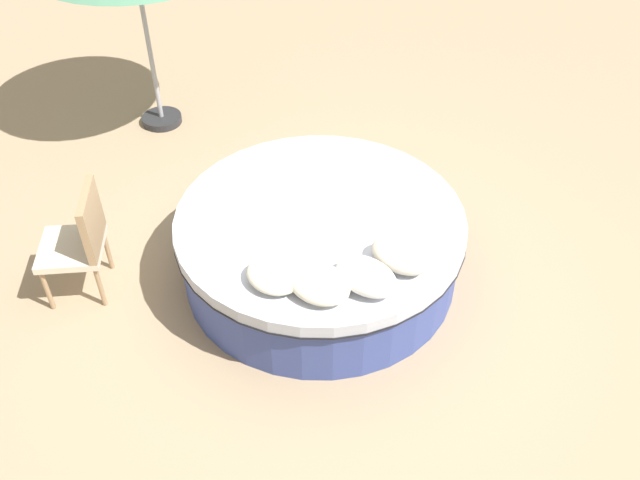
{
  "coord_description": "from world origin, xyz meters",
  "views": [
    {
      "loc": [
        2.76,
        -3.24,
        4.2
      ],
      "look_at": [
        0.0,
        0.0,
        0.38
      ],
      "focal_mm": 38.63,
      "sensor_mm": 36.0,
      "label": 1
    }
  ],
  "objects_px": {
    "round_bed": "(320,245)",
    "throw_pillow_2": "(366,276)",
    "patio_chair": "(81,237)",
    "throw_pillow_3": "(400,256)",
    "throw_pillow_1": "(319,283)",
    "throw_pillow_0": "(274,275)"
  },
  "relations": [
    {
      "from": "round_bed",
      "to": "throw_pillow_1",
      "type": "height_order",
      "value": "throw_pillow_1"
    },
    {
      "from": "throw_pillow_0",
      "to": "throw_pillow_3",
      "type": "relative_size",
      "value": 0.92
    },
    {
      "from": "throw_pillow_1",
      "to": "throw_pillow_0",
      "type": "bearing_deg",
      "value": -154.92
    },
    {
      "from": "throw_pillow_0",
      "to": "throw_pillow_3",
      "type": "bearing_deg",
      "value": 52.0
    },
    {
      "from": "throw_pillow_1",
      "to": "throw_pillow_3",
      "type": "distance_m",
      "value": 0.66
    },
    {
      "from": "throw_pillow_1",
      "to": "patio_chair",
      "type": "xyz_separation_m",
      "value": [
        -1.88,
        -0.72,
        -0.16
      ]
    },
    {
      "from": "throw_pillow_2",
      "to": "throw_pillow_3",
      "type": "xyz_separation_m",
      "value": [
        0.05,
        0.34,
        -0.01
      ]
    },
    {
      "from": "throw_pillow_0",
      "to": "patio_chair",
      "type": "height_order",
      "value": "patio_chair"
    },
    {
      "from": "throw_pillow_0",
      "to": "throw_pillow_2",
      "type": "relative_size",
      "value": 0.88
    },
    {
      "from": "throw_pillow_0",
      "to": "patio_chair",
      "type": "bearing_deg",
      "value": -159.97
    },
    {
      "from": "round_bed",
      "to": "throw_pillow_2",
      "type": "height_order",
      "value": "throw_pillow_2"
    },
    {
      "from": "throw_pillow_1",
      "to": "throw_pillow_3",
      "type": "relative_size",
      "value": 1.04
    },
    {
      "from": "round_bed",
      "to": "patio_chair",
      "type": "height_order",
      "value": "patio_chair"
    },
    {
      "from": "round_bed",
      "to": "patio_chair",
      "type": "distance_m",
      "value": 1.93
    },
    {
      "from": "patio_chair",
      "to": "throw_pillow_2",
      "type": "bearing_deg",
      "value": -110.78
    },
    {
      "from": "round_bed",
      "to": "patio_chair",
      "type": "bearing_deg",
      "value": -134.74
    },
    {
      "from": "throw_pillow_2",
      "to": "patio_chair",
      "type": "bearing_deg",
      "value": -155.01
    },
    {
      "from": "throw_pillow_3",
      "to": "throw_pillow_0",
      "type": "bearing_deg",
      "value": -128.0
    },
    {
      "from": "throw_pillow_0",
      "to": "round_bed",
      "type": "bearing_deg",
      "value": 106.37
    },
    {
      "from": "throw_pillow_2",
      "to": "throw_pillow_3",
      "type": "distance_m",
      "value": 0.34
    },
    {
      "from": "throw_pillow_0",
      "to": "throw_pillow_2",
      "type": "distance_m",
      "value": 0.67
    },
    {
      "from": "throw_pillow_3",
      "to": "patio_chair",
      "type": "distance_m",
      "value": 2.53
    }
  ]
}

